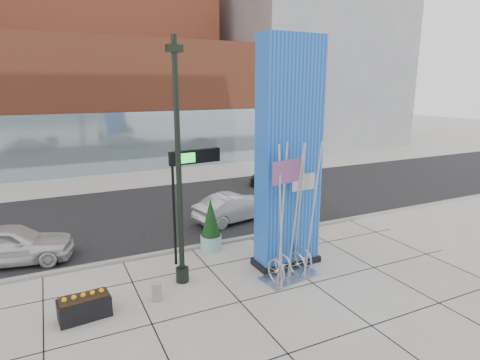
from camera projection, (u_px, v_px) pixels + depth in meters
name	position (u px, v px, depth m)	size (l,w,h in m)	color
ground	(202.00, 295.00, 14.00)	(160.00, 160.00, 0.00)	#9E9991
street_asphalt	(140.00, 214.00, 22.75)	(80.00, 12.00, 0.02)	black
curb_edge	(169.00, 252.00, 17.48)	(80.00, 0.30, 0.12)	gray
tower_podium	(107.00, 104.00, 36.80)	(34.00, 10.00, 11.00)	#97442C
tower_glass_front	(118.00, 143.00, 33.29)	(34.00, 0.60, 5.00)	#8CA5B2
building_grey_parking	(303.00, 71.00, 51.00)	(20.00, 18.00, 18.00)	slate
blue_pylon	(289.00, 160.00, 15.52)	(2.72, 1.26, 8.96)	blue
lamp_post	(179.00, 189.00, 14.15)	(0.56, 0.48, 8.75)	black
public_art_sculpture	(291.00, 244.00, 14.99)	(2.44, 1.49, 5.19)	#BABCBF
concrete_bollard	(157.00, 292.00, 13.56)	(0.33, 0.33, 0.64)	gray
overhead_street_sign	(192.00, 167.00, 15.84)	(2.19, 0.46, 4.64)	black
round_planter_east	(309.00, 225.00, 17.76)	(0.95, 0.95, 2.37)	#99CBCE
round_planter_mid	(298.00, 223.00, 17.48)	(1.09, 1.09, 2.73)	#99CBCE
round_planter_west	(211.00, 226.00, 17.66)	(0.94, 0.94, 2.34)	#99CBCE
box_planter_north	(84.00, 306.00, 12.54)	(1.62, 0.93, 0.85)	black
car_white_west	(9.00, 245.00, 16.28)	(1.95, 4.85, 1.65)	silver
car_silver_mid	(235.00, 207.00, 21.50)	(1.59, 4.57, 1.51)	#AAABB1
car_dark_east	(279.00, 175.00, 29.72)	(1.95, 4.79, 1.39)	black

